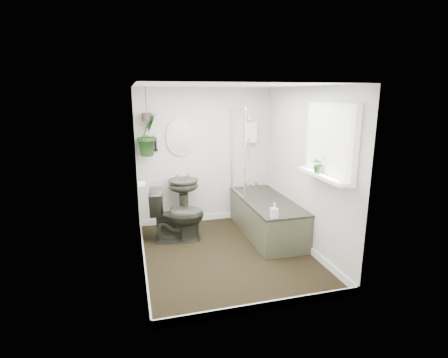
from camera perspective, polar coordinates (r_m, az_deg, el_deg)
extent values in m
cube|color=black|center=(5.06, 0.46, -12.14)|extent=(2.30, 2.80, 0.02)
cube|color=white|center=(4.55, 0.52, 15.15)|extent=(2.30, 2.80, 0.02)
cube|color=beige|center=(6.01, -3.18, 3.70)|extent=(2.30, 0.02, 2.30)
cube|color=beige|center=(3.38, 7.00, -4.46)|extent=(2.30, 0.02, 2.30)
cube|color=beige|center=(4.50, -13.87, -0.14)|extent=(0.02, 2.80, 2.30)
cube|color=beige|center=(5.10, 13.13, 1.52)|extent=(0.02, 2.80, 2.30)
cube|color=white|center=(5.03, 0.46, -11.52)|extent=(2.30, 2.80, 0.10)
cube|color=white|center=(6.10, 4.34, 7.63)|extent=(0.20, 0.10, 0.35)
ellipsoid|color=beige|center=(5.85, -7.20, 6.80)|extent=(0.46, 0.03, 0.62)
cylinder|color=black|center=(5.81, -11.08, 5.61)|extent=(0.04, 0.04, 0.22)
cylinder|color=white|center=(5.24, -13.30, -0.96)|extent=(0.11, 0.11, 0.11)
cube|color=white|center=(4.39, 17.00, 5.95)|extent=(0.08, 1.00, 0.90)
cube|color=white|center=(4.42, 15.85, 0.55)|extent=(0.18, 1.00, 0.04)
cube|color=white|center=(4.36, 16.50, 5.95)|extent=(0.01, 0.86, 0.76)
imported|color=black|center=(5.38, -7.64, -5.80)|extent=(0.85, 0.55, 0.82)
imported|color=black|center=(4.44, 15.24, 2.36)|extent=(0.25, 0.23, 0.22)
imported|color=black|center=(5.67, -12.37, 7.10)|extent=(0.46, 0.47, 0.67)
imported|color=#362928|center=(4.72, 8.21, -5.13)|extent=(0.10, 0.10, 0.20)
cylinder|color=#362B25|center=(5.65, -12.51, 9.87)|extent=(0.16, 0.16, 0.12)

